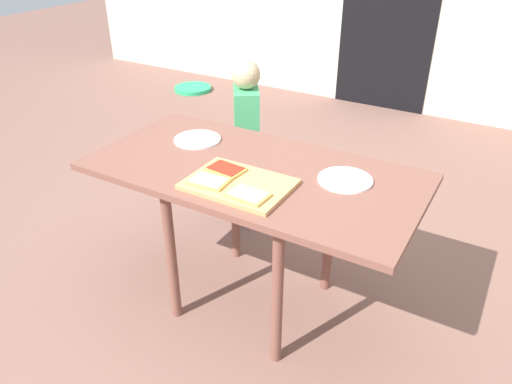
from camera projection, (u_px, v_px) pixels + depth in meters
The scene contains 11 objects.
ground_plane at pixel (254, 300), 2.50m from camera, with size 16.00×16.00×0.00m, color #835B4F.
house_door at pixel (390, 2), 4.48m from camera, with size 0.90×0.02×2.00m, color black.
dining_table at pixel (253, 184), 2.17m from camera, with size 1.46×0.73×0.75m.
cutting_board at pixel (239, 184), 1.99m from camera, with size 0.42×0.30×0.02m, color tan.
pizza_slice_near_right at pixel (248, 195), 1.88m from camera, with size 0.16×0.11×0.01m.
pizza_slice_near_left at pixel (209, 181), 1.98m from camera, with size 0.16×0.12×0.01m.
pizza_slice_far_left at pixel (226, 169), 2.07m from camera, with size 0.17×0.12×0.01m.
plate_white_right at pixel (345, 180), 2.03m from camera, with size 0.23×0.23×0.01m, color white.
plate_white_left at pixel (197, 139), 2.39m from camera, with size 0.23×0.23×0.01m, color white.
child_left at pixel (247, 135), 2.88m from camera, with size 0.25×0.28×1.02m.
garden_hose_coil at pixel (193, 88), 5.40m from camera, with size 0.40×0.40×0.04m, color #2AB46F.
Camera 1 is at (0.96, -1.63, 1.73)m, focal length 34.39 mm.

